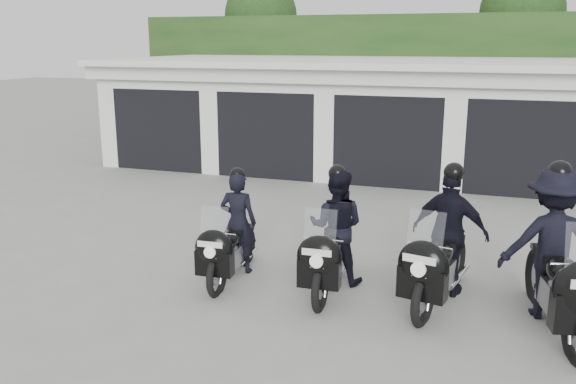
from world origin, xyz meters
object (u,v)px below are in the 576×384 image
(police_bike_a, at_px, (232,235))
(police_bike_d, at_px, (556,255))
(police_bike_c, at_px, (446,242))
(police_bike_b, at_px, (334,236))

(police_bike_a, height_order, police_bike_d, police_bike_d)
(police_bike_a, distance_m, police_bike_c, 3.06)
(police_bike_c, relative_size, police_bike_d, 0.92)
(police_bike_c, bearing_deg, police_bike_a, -164.24)
(police_bike_b, height_order, police_bike_c, police_bike_c)
(police_bike_b, bearing_deg, police_bike_c, -0.53)
(police_bike_a, height_order, police_bike_c, police_bike_c)
(police_bike_a, bearing_deg, police_bike_d, -4.78)
(police_bike_a, xyz_separation_m, police_bike_b, (1.50, 0.16, 0.10))
(police_bike_a, relative_size, police_bike_c, 0.88)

